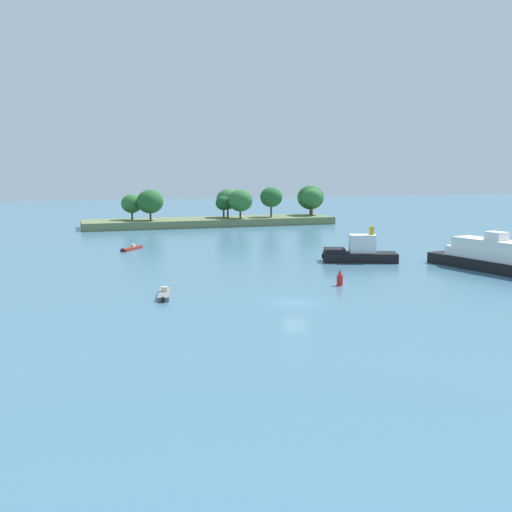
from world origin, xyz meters
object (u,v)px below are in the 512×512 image
Objects in this scene: fishing_skiff at (164,294)px; channel_buoy_red at (340,279)px; small_motorboat at (132,248)px; tugboat at (359,253)px.

channel_buoy_red is (20.24, -0.16, 0.55)m from fishing_skiff.
tugboat reaches higher than small_motorboat.
fishing_skiff is at bearing -153.90° from tugboat.
small_motorboat is at bearing 117.67° from channel_buoy_red.
tugboat is (30.02, -22.72, 1.09)m from small_motorboat.
small_motorboat is at bearing 89.34° from fishing_skiff.
channel_buoy_red is (-10.20, -15.07, -0.51)m from tugboat.
small_motorboat is at bearing 142.88° from tugboat.
fishing_skiff is at bearing 179.55° from channel_buoy_red.
channel_buoy_red is at bearing -0.45° from fishing_skiff.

